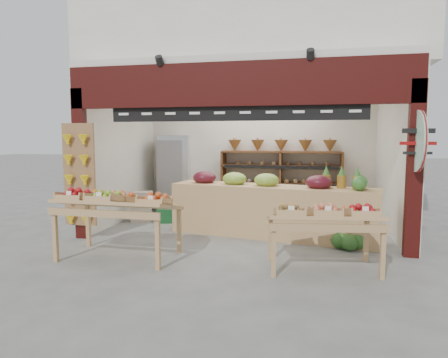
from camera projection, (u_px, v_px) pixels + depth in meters
ground at (243, 232)px, 7.66m from camera, size 60.00×60.00×0.00m
shop_structure at (256, 41)px, 8.81m from camera, size 6.36×5.12×5.40m
banana_board at (78, 177)px, 6.97m from camera, size 0.60×0.15×1.80m
gift_sign at (418, 141)px, 5.78m from camera, size 0.04×0.93×0.92m
back_shelving at (281, 168)px, 9.34m from camera, size 2.80×0.46×1.75m
refrigerator at (175, 173)px, 9.77m from camera, size 0.85×0.85×1.85m
cardboard_stack at (153, 210)px, 8.61m from camera, size 1.03×0.82×0.65m
mid_counter at (271, 209)px, 7.25m from camera, size 3.79×1.36×1.16m
display_table_left at (113, 201)px, 6.01m from camera, size 1.74×1.00×1.08m
display_table_right at (323, 215)px, 5.42m from camera, size 1.61×1.05×0.97m
watermelon_pile at (346, 237)px, 6.57m from camera, size 0.65×0.65×0.51m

